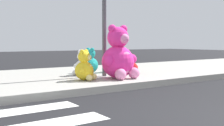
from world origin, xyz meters
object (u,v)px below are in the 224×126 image
at_px(plush_white, 82,65).
at_px(plush_teal, 90,63).
at_px(plush_red, 132,66).
at_px(plush_lime, 108,65).
at_px(plush_pink_large, 119,57).
at_px(sign_pole, 104,10).
at_px(plush_yellow, 85,68).

distance_m(plush_white, plush_teal, 0.61).
bearing_deg(plush_red, plush_lime, 122.46).
relative_size(plush_white, plush_teal, 0.94).
relative_size(plush_pink_large, plush_red, 2.59).
bearing_deg(plush_pink_large, plush_lime, 66.93).
height_order(plush_pink_large, plush_white, plush_pink_large).
bearing_deg(plush_red, plush_white, 165.30).
relative_size(plush_lime, plush_teal, 0.75).
xyz_separation_m(plush_pink_large, plush_lime, (0.56, 1.30, -0.30)).
xyz_separation_m(sign_pole, plush_white, (-0.41, 0.46, -1.43)).
bearing_deg(plush_yellow, plush_teal, 56.30).
relative_size(sign_pole, plush_pink_large, 2.47).
height_order(plush_yellow, plush_red, plush_yellow).
bearing_deg(plush_teal, plush_yellow, -123.70).
bearing_deg(plush_white, plush_teal, 40.64).
distance_m(sign_pole, plush_white, 1.55).
distance_m(sign_pole, plush_yellow, 1.68).
distance_m(plush_lime, plush_teal, 0.57).
xyz_separation_m(plush_yellow, plush_red, (1.80, 0.52, -0.08)).
xyz_separation_m(sign_pole, plush_pink_large, (0.04, -0.59, -1.18)).
xyz_separation_m(plush_pink_large, plush_yellow, (-0.85, 0.16, -0.23)).
xyz_separation_m(sign_pole, plush_yellow, (-0.80, -0.42, -1.41)).
relative_size(plush_yellow, plush_teal, 0.98).
relative_size(plush_pink_large, plush_teal, 1.79).
bearing_deg(plush_white, plush_pink_large, -66.60).
bearing_deg(plush_lime, sign_pole, -129.94).
distance_m(sign_pole, plush_lime, 1.75).
bearing_deg(plush_lime, plush_red, -57.54).
xyz_separation_m(sign_pole, plush_red, (1.00, 0.09, -1.50)).
distance_m(plush_lime, plush_white, 1.04).
bearing_deg(sign_pole, plush_lime, 50.06).
bearing_deg(plush_yellow, plush_lime, 39.14).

